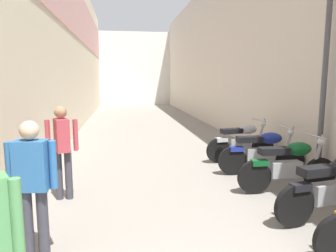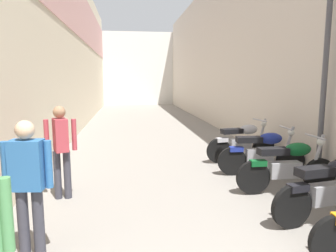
# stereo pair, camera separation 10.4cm
# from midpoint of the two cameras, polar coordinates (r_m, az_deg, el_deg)

# --- Properties ---
(ground_plane) EXTENTS (41.13, 41.13, 0.00)m
(ground_plane) POSITION_cam_midpoint_polar(r_m,az_deg,el_deg) (10.93, -2.09, -2.06)
(ground_plane) COLOR gray
(building_left) EXTENTS (0.45, 25.13, 6.52)m
(building_left) POSITION_cam_midpoint_polar(r_m,az_deg,el_deg) (12.87, -16.73, 13.91)
(building_left) COLOR beige
(building_left) RESTS_ON ground
(building_right) EXTENTS (0.45, 25.13, 6.30)m
(building_right) POSITION_cam_midpoint_polar(r_m,az_deg,el_deg) (13.35, 10.14, 13.29)
(building_right) COLOR beige
(building_right) RESTS_ON ground
(building_far_end) EXTENTS (8.55, 2.00, 5.74)m
(building_far_end) POSITION_cam_midpoint_polar(r_m,az_deg,el_deg) (26.29, -5.41, 10.31)
(building_far_end) COLOR silver
(building_far_end) RESTS_ON ground
(motorcycle_third) EXTENTS (1.84, 0.58, 1.04)m
(motorcycle_third) POSITION_cam_midpoint_polar(r_m,az_deg,el_deg) (5.00, 28.12, -9.91)
(motorcycle_third) COLOR black
(motorcycle_third) RESTS_ON ground
(motorcycle_fourth) EXTENTS (1.85, 0.58, 1.04)m
(motorcycle_fourth) POSITION_cam_midpoint_polar(r_m,az_deg,el_deg) (5.94, 21.53, -6.67)
(motorcycle_fourth) COLOR black
(motorcycle_fourth) RESTS_ON ground
(motorcycle_fifth) EXTENTS (1.85, 0.58, 1.04)m
(motorcycle_fifth) POSITION_cam_midpoint_polar(r_m,az_deg,el_deg) (6.86, 17.25, -4.48)
(motorcycle_fifth) COLOR black
(motorcycle_fifth) RESTS_ON ground
(motorcycle_sixth) EXTENTS (1.84, 0.58, 1.04)m
(motorcycle_sixth) POSITION_cam_midpoint_polar(r_m,az_deg,el_deg) (7.90, 13.76, -2.67)
(motorcycle_sixth) COLOR black
(motorcycle_sixth) RESTS_ON ground
(pedestrian_mid_alley) EXTENTS (0.52, 0.24, 1.57)m
(pedestrian_mid_alley) POSITION_cam_midpoint_polar(r_m,az_deg,el_deg) (3.70, -23.44, -9.14)
(pedestrian_mid_alley) COLOR #383842
(pedestrian_mid_alley) RESTS_ON ground
(pedestrian_further_down) EXTENTS (0.52, 0.39, 1.57)m
(pedestrian_further_down) POSITION_cam_midpoint_polar(r_m,az_deg,el_deg) (5.45, -18.46, -3.35)
(pedestrian_further_down) COLOR #383842
(pedestrian_further_down) RESTS_ON ground
(street_lamp) EXTENTS (0.79, 0.18, 4.30)m
(street_lamp) POSITION_cam_midpoint_polar(r_m,az_deg,el_deg) (6.41, 26.69, 12.47)
(street_lamp) COLOR #47474C
(street_lamp) RESTS_ON ground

